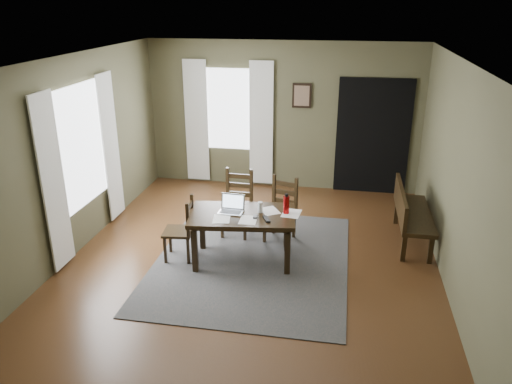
% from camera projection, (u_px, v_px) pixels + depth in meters
% --- Properties ---
extents(ground, '(5.00, 6.00, 0.01)m').
position_uv_depth(ground, '(252.00, 261.00, 6.89)').
color(ground, '#492C16').
extents(room_shell, '(5.02, 6.02, 2.71)m').
position_uv_depth(room_shell, '(252.00, 133.00, 6.23)').
color(room_shell, '#4E4D33').
rests_on(room_shell, ground).
extents(rug, '(2.60, 3.20, 0.01)m').
position_uv_depth(rug, '(252.00, 260.00, 6.89)').
color(rug, '#3D3D3D').
rests_on(rug, ground).
extents(dining_table, '(1.49, 1.00, 0.70)m').
position_uv_depth(dining_table, '(243.00, 220.00, 6.66)').
color(dining_table, black).
rests_on(dining_table, rug).
extents(chair_end, '(0.43, 0.43, 0.89)m').
position_uv_depth(chair_end, '(182.00, 230.00, 6.79)').
color(chair_end, black).
rests_on(chair_end, rug).
extents(chair_back_left, '(0.45, 0.45, 0.99)m').
position_uv_depth(chair_back_left, '(237.00, 204.00, 7.52)').
color(chair_back_left, black).
rests_on(chair_back_left, rug).
extents(chair_back_right, '(0.51, 0.51, 0.94)m').
position_uv_depth(chair_back_right, '(281.00, 210.00, 7.34)').
color(chair_back_right, black).
rests_on(chair_back_right, rug).
extents(bench, '(0.47, 1.46, 0.82)m').
position_uv_depth(bench, '(409.00, 211.00, 7.26)').
color(bench, black).
rests_on(bench, ground).
extents(laptop, '(0.34, 0.27, 0.22)m').
position_uv_depth(laptop, '(232.00, 207.00, 6.69)').
color(laptop, '#B7B7BC').
rests_on(laptop, dining_table).
extents(computer_mouse, '(0.06, 0.09, 0.03)m').
position_uv_depth(computer_mouse, '(255.00, 217.00, 6.49)').
color(computer_mouse, '#3F3F42').
rests_on(computer_mouse, dining_table).
extents(tv_remote, '(0.13, 0.20, 0.02)m').
position_uv_depth(tv_remote, '(266.00, 219.00, 6.44)').
color(tv_remote, black).
rests_on(tv_remote, dining_table).
extents(drinking_glass, '(0.08, 0.08, 0.15)m').
position_uv_depth(drinking_glass, '(260.00, 207.00, 6.64)').
color(drinking_glass, silver).
rests_on(drinking_glass, dining_table).
extents(water_bottle, '(0.10, 0.10, 0.28)m').
position_uv_depth(water_bottle, '(286.00, 204.00, 6.60)').
color(water_bottle, '#A70C0D').
rests_on(water_bottle, dining_table).
extents(paper_a, '(0.26, 0.32, 0.00)m').
position_uv_depth(paper_a, '(222.00, 219.00, 6.47)').
color(paper_a, white).
rests_on(paper_a, dining_table).
extents(paper_c, '(0.33, 0.35, 0.00)m').
position_uv_depth(paper_c, '(270.00, 211.00, 6.71)').
color(paper_c, white).
rests_on(paper_c, dining_table).
extents(paper_d, '(0.26, 0.33, 0.00)m').
position_uv_depth(paper_d, '(291.00, 213.00, 6.63)').
color(paper_d, white).
rests_on(paper_d, dining_table).
extents(paper_e, '(0.23, 0.29, 0.00)m').
position_uv_depth(paper_e, '(248.00, 220.00, 6.43)').
color(paper_e, white).
rests_on(paper_e, dining_table).
extents(window_left, '(0.01, 1.30, 1.70)m').
position_uv_depth(window_left, '(81.00, 146.00, 6.95)').
color(window_left, white).
rests_on(window_left, ground).
extents(window_back, '(1.00, 0.01, 1.50)m').
position_uv_depth(window_back, '(229.00, 109.00, 9.25)').
color(window_back, white).
rests_on(window_back, ground).
extents(curtain_left_near, '(0.03, 0.48, 2.30)m').
position_uv_depth(curtain_left_near, '(53.00, 183.00, 6.29)').
color(curtain_left_near, silver).
rests_on(curtain_left_near, ground).
extents(curtain_left_far, '(0.03, 0.48, 2.30)m').
position_uv_depth(curtain_left_far, '(111.00, 148.00, 7.79)').
color(curtain_left_far, silver).
rests_on(curtain_left_far, ground).
extents(curtain_back_left, '(0.44, 0.03, 2.30)m').
position_uv_depth(curtain_back_left, '(197.00, 122.00, 9.41)').
color(curtain_back_left, silver).
rests_on(curtain_back_left, ground).
extents(curtain_back_right, '(0.44, 0.03, 2.30)m').
position_uv_depth(curtain_back_right, '(261.00, 124.00, 9.21)').
color(curtain_back_right, silver).
rests_on(curtain_back_right, ground).
extents(framed_picture, '(0.34, 0.03, 0.44)m').
position_uv_depth(framed_picture, '(302.00, 96.00, 8.91)').
color(framed_picture, black).
rests_on(framed_picture, ground).
extents(doorway_back, '(1.30, 0.03, 2.10)m').
position_uv_depth(doorway_back, '(373.00, 137.00, 8.95)').
color(doorway_back, black).
rests_on(doorway_back, ground).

